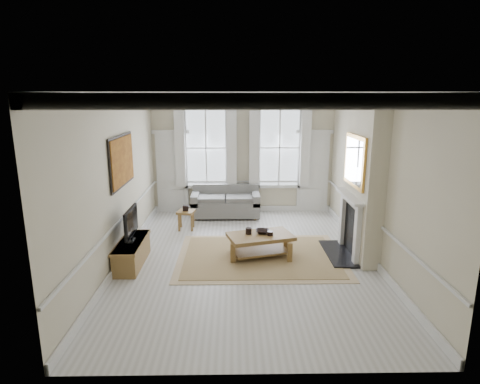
{
  "coord_description": "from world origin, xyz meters",
  "views": [
    {
      "loc": [
        -0.27,
        -7.89,
        3.37
      ],
      "look_at": [
        -0.13,
        0.84,
        1.25
      ],
      "focal_mm": 30.0,
      "sensor_mm": 36.0,
      "label": 1
    }
  ],
  "objects_px": {
    "side_table": "(186,215)",
    "coffee_table": "(260,238)",
    "sofa": "(226,204)",
    "tv_stand": "(132,253)"
  },
  "relations": [
    {
      "from": "sofa",
      "to": "coffee_table",
      "type": "xyz_separation_m",
      "value": [
        0.79,
        -3.0,
        0.05
      ]
    },
    {
      "from": "side_table",
      "to": "coffee_table",
      "type": "xyz_separation_m",
      "value": [
        1.79,
        -1.85,
        0.03
      ]
    },
    {
      "from": "side_table",
      "to": "coffee_table",
      "type": "height_order",
      "value": "coffee_table"
    },
    {
      "from": "side_table",
      "to": "tv_stand",
      "type": "distance_m",
      "value": 2.36
    },
    {
      "from": "sofa",
      "to": "tv_stand",
      "type": "xyz_separation_m",
      "value": [
        -1.85,
        -3.35,
        -0.11
      ]
    },
    {
      "from": "coffee_table",
      "to": "tv_stand",
      "type": "xyz_separation_m",
      "value": [
        -2.63,
        -0.35,
        -0.17
      ]
    },
    {
      "from": "sofa",
      "to": "coffee_table",
      "type": "height_order",
      "value": "sofa"
    },
    {
      "from": "tv_stand",
      "to": "sofa",
      "type": "bearing_deg",
      "value": 61.14
    },
    {
      "from": "side_table",
      "to": "coffee_table",
      "type": "relative_size",
      "value": 0.33
    },
    {
      "from": "sofa",
      "to": "coffee_table",
      "type": "bearing_deg",
      "value": -75.27
    }
  ]
}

